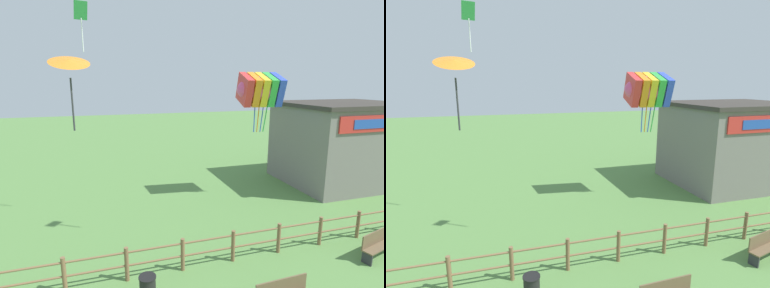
# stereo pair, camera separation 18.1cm
# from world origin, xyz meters

# --- Properties ---
(wooden_fence) EXTENTS (20.97, 0.14, 1.18)m
(wooden_fence) POSITION_xyz_m (0.00, 7.62, 0.67)
(wooden_fence) COLOR brown
(wooden_fence) RESTS_ON ground_plane
(seaside_building) EXTENTS (7.48, 6.06, 5.16)m
(seaside_building) POSITION_xyz_m (11.41, 13.89, 2.60)
(seaside_building) COLOR slate
(seaside_building) RESTS_ON ground_plane
(park_bench_by_building) EXTENTS (1.70, 0.78, 1.00)m
(park_bench_by_building) POSITION_xyz_m (6.16, 6.27, 0.53)
(park_bench_by_building) COLOR brown
(park_bench_by_building) RESTS_ON ground_plane
(kite_rainbow_parafoil) EXTENTS (2.76, 2.06, 3.21)m
(kite_rainbow_parafoil) POSITION_xyz_m (4.90, 13.12, 6.02)
(kite_rainbow_parafoil) COLOR #E54C8C
(kite_orange_delta) EXTENTS (1.26, 1.22, 2.17)m
(kite_orange_delta) POSITION_xyz_m (-4.10, 7.71, 6.92)
(kite_orange_delta) COLOR orange
(kite_green_diamond) EXTENTS (0.64, 0.45, 2.16)m
(kite_green_diamond) POSITION_xyz_m (-3.94, 13.69, 9.24)
(kite_green_diamond) COLOR green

